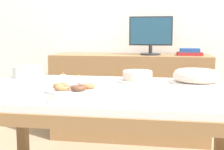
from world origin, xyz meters
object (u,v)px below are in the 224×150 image
object	(u,v)px
book_stack	(190,52)
tealight_right_edge	(79,78)
computer_monitor	(151,36)
pastry_platter	(74,88)
tealight_near_front	(51,100)
tealight_centre	(63,76)
plate_stack	(28,72)
cake_golden_bundt	(196,77)
cake_chocolate_round	(138,77)

from	to	relation	value
book_stack	tealight_right_edge	distance (m)	1.36
computer_monitor	tealight_right_edge	xyz separation A→B (m)	(-0.44, -1.07, -0.28)
pastry_platter	tealight_near_front	xyz separation A→B (m)	(-0.02, -0.29, -0.00)
tealight_centre	tealight_near_front	size ratio (longest dim) A/B	1.00
book_stack	plate_stack	size ratio (longest dim) A/B	1.17
cake_golden_bundt	tealight_right_edge	size ratio (longest dim) A/B	7.77
cake_chocolate_round	tealight_centre	xyz separation A→B (m)	(-0.55, 0.14, -0.02)
book_stack	tealight_right_edge	xyz separation A→B (m)	(-0.82, -1.08, -0.12)
plate_stack	cake_golden_bundt	bearing A→B (deg)	-3.07
plate_stack	tealight_right_edge	distance (m)	0.38
cake_chocolate_round	cake_golden_bundt	bearing A→B (deg)	0.62
cake_chocolate_round	computer_monitor	bearing A→B (deg)	88.32
book_stack	tealight_centre	size ratio (longest dim) A/B	6.12
cake_chocolate_round	tealight_right_edge	xyz separation A→B (m)	(-0.41, 0.04, -0.02)
cake_golden_bundt	book_stack	bearing A→B (deg)	87.86
book_stack	tealight_right_edge	bearing A→B (deg)	-127.23
tealight_right_edge	cake_chocolate_round	bearing A→B (deg)	-5.93
computer_monitor	plate_stack	size ratio (longest dim) A/B	2.02
tealight_near_front	computer_monitor	bearing A→B (deg)	78.12
pastry_platter	plate_stack	distance (m)	0.64
cake_chocolate_round	cake_golden_bundt	size ratio (longest dim) A/B	0.85
cake_golden_bundt	plate_stack	xyz separation A→B (m)	(-1.15, 0.06, -0.00)
book_stack	cake_golden_bundt	world-z (taller)	book_stack
tealight_centre	plate_stack	bearing A→B (deg)	-162.54
computer_monitor	plate_stack	xyz separation A→B (m)	(-0.82, -1.05, -0.25)
book_stack	tealight_centre	bearing A→B (deg)	-134.49
cake_chocolate_round	tealight_right_edge	bearing A→B (deg)	174.07
tealight_right_edge	tealight_near_front	xyz separation A→B (m)	(0.06, -0.70, 0.00)
cake_golden_bundt	tealight_right_edge	distance (m)	0.78
computer_monitor	cake_chocolate_round	bearing A→B (deg)	-91.68
cake_chocolate_round	tealight_near_front	bearing A→B (deg)	-117.27
book_stack	pastry_platter	xyz separation A→B (m)	(-0.73, -1.49, -0.11)
computer_monitor	cake_chocolate_round	xyz separation A→B (m)	(-0.03, -1.12, -0.25)
book_stack	cake_chocolate_round	world-z (taller)	book_stack
computer_monitor	plate_stack	distance (m)	1.35
plate_stack	tealight_near_front	world-z (taller)	plate_stack
tealight_centre	tealight_right_edge	distance (m)	0.17
cake_golden_bundt	tealight_right_edge	xyz separation A→B (m)	(-0.78, 0.04, -0.03)
cake_chocolate_round	cake_golden_bundt	xyz separation A→B (m)	(0.37, 0.00, 0.01)
tealight_right_edge	computer_monitor	bearing A→B (deg)	67.79
computer_monitor	tealight_right_edge	distance (m)	1.19
tealight_right_edge	tealight_near_front	bearing A→B (deg)	-84.78
book_stack	cake_chocolate_round	distance (m)	1.19
pastry_platter	plate_stack	bearing A→B (deg)	137.07
book_stack	cake_chocolate_round	size ratio (longest dim) A/B	0.92
cake_chocolate_round	cake_golden_bundt	distance (m)	0.37
cake_golden_bundt	pastry_platter	world-z (taller)	cake_golden_bundt
computer_monitor	plate_stack	bearing A→B (deg)	-127.86
plate_stack	cake_chocolate_round	bearing A→B (deg)	-4.81
book_stack	cake_chocolate_round	bearing A→B (deg)	-110.21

